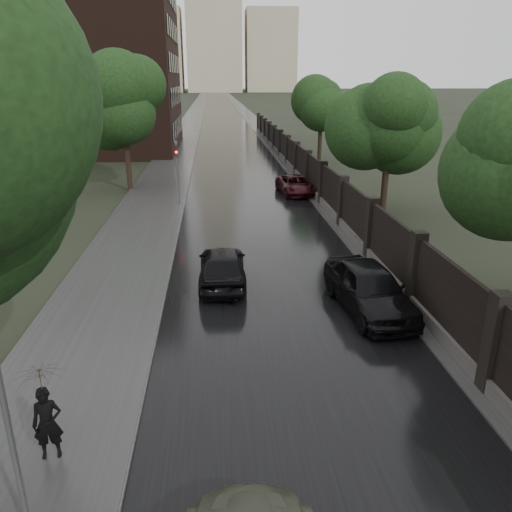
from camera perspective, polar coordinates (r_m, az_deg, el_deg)
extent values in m
cube|color=black|center=(195.34, -4.41, 17.40)|extent=(8.00, 420.00, 0.02)
cube|color=#2D2D2D|center=(195.37, -6.26, 17.36)|extent=(4.00, 420.00, 0.16)
cube|color=#2D2D2D|center=(195.48, -2.72, 17.44)|extent=(3.00, 420.00, 0.08)
cube|color=#383533|center=(38.47, 5.36, 8.76)|extent=(0.40, 75.00, 0.50)
cube|color=black|center=(38.26, 5.42, 10.60)|extent=(0.15, 75.00, 2.00)
cube|color=black|center=(75.73, 0.28, 15.01)|extent=(0.45, 0.45, 2.70)
cylinder|color=black|center=(35.96, -14.53, 11.80)|extent=(0.36, 0.36, 5.85)
sphere|color=black|center=(35.74, -14.86, 15.51)|extent=(4.25, 4.25, 4.25)
cylinder|color=black|center=(29.22, 14.66, 9.77)|extent=(0.36, 0.36, 5.53)
sphere|color=black|center=(28.94, 15.04, 14.08)|extent=(4.08, 4.08, 4.08)
cylinder|color=black|center=(46.44, 7.35, 13.69)|extent=(0.36, 0.36, 5.53)
sphere|color=black|center=(46.27, 7.47, 16.41)|extent=(4.08, 4.08, 4.08)
cylinder|color=#59595E|center=(8.95, -26.57, -16.35)|extent=(0.10, 0.10, 5.00)
cylinder|color=#59595E|center=(30.85, -8.90, 8.28)|extent=(0.12, 0.12, 3.00)
imported|color=#59595E|center=(30.52, -9.10, 11.96)|extent=(0.16, 0.20, 1.00)
sphere|color=#FF0C0C|center=(30.40, -9.11, 11.64)|extent=(0.14, 0.14, 0.14)
cube|color=black|center=(59.41, -21.83, 20.80)|extent=(24.00, 18.00, 20.00)
cube|color=tan|center=(306.99, -11.24, 22.01)|extent=(28.00, 22.00, 44.00)
cube|color=tan|center=(307.43, 1.67, 22.34)|extent=(28.00, 22.00, 44.00)
cube|color=tan|center=(306.03, -4.84, 23.80)|extent=(30.00, 30.00, 60.00)
imported|color=black|center=(18.99, -3.87, -1.09)|extent=(1.83, 4.40, 1.49)
imported|color=black|center=(17.16, 12.81, -3.61)|extent=(2.48, 5.02, 1.65)
imported|color=black|center=(34.37, 4.54, 8.11)|extent=(2.45, 4.61, 1.23)
imported|color=black|center=(11.31, -22.73, -17.22)|extent=(0.64, 0.47, 1.59)
imported|color=black|center=(10.63, -23.63, -11.68)|extent=(1.07, 1.09, 0.85)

